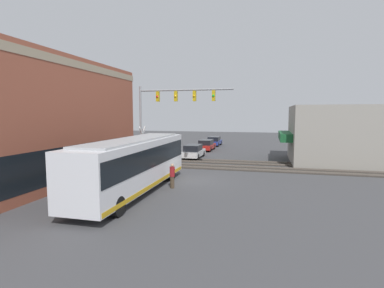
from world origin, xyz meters
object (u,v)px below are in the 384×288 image
object	(u,v)px
parked_car_red	(206,145)
pedestrian_near_bus	(172,176)
parked_car_blue	(214,141)
city_bus	(134,163)
parked_car_white	(193,152)
crossing_signal	(143,143)

from	to	relation	value
parked_car_red	pedestrian_near_bus	size ratio (longest dim) A/B	2.80
parked_car_blue	city_bus	bearing A→B (deg)	180.00
pedestrian_near_bus	parked_car_white	bearing A→B (deg)	8.10
crossing_signal	parked_car_red	size ratio (longest dim) A/B	0.83
parked_car_white	pedestrian_near_bus	bearing A→B (deg)	-171.90
crossing_signal	parked_car_blue	xyz separation A→B (m)	(20.57, -2.91, -1.64)
crossing_signal	pedestrian_near_bus	xyz separation A→B (m)	(-6.31, -4.83, -1.46)
parked_car_red	city_bus	bearing A→B (deg)	180.00
crossing_signal	city_bus	bearing A→B (deg)	-159.97
city_bus	parked_car_white	distance (m)	15.26
parked_car_white	parked_car_red	size ratio (longest dim) A/B	0.97
parked_car_white	pedestrian_near_bus	xyz separation A→B (m)	(-13.56, -1.93, 0.14)
crossing_signal	pedestrian_near_bus	distance (m)	8.08
crossing_signal	parked_car_red	xyz separation A→B (m)	(14.41, -2.91, -1.62)
pedestrian_near_bus	crossing_signal	bearing A→B (deg)	37.45
city_bus	parked_car_red	distance (m)	22.42
pedestrian_near_bus	parked_car_red	bearing A→B (deg)	5.32
parked_car_red	pedestrian_near_bus	bearing A→B (deg)	-174.68
pedestrian_near_bus	city_bus	bearing A→B (deg)	130.70
city_bus	parked_car_blue	world-z (taller)	city_bus
crossing_signal	parked_car_blue	world-z (taller)	crossing_signal
parked_car_white	city_bus	bearing A→B (deg)	180.00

